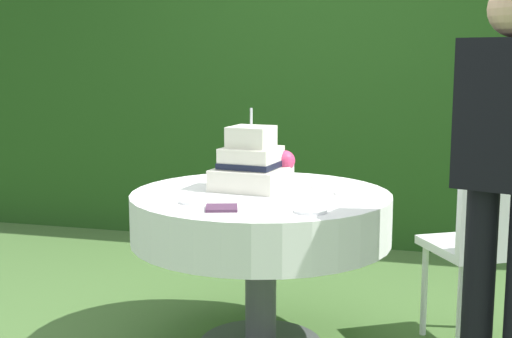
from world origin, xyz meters
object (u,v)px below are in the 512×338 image
(cake_table, at_px, (261,219))
(serving_plate_left, at_px, (327,187))
(serving_plate_far, at_px, (192,201))
(serving_plate_near, at_px, (347,193))
(napkin_stack, at_px, (222,208))
(garden_chair, at_px, (486,236))
(wedding_cake, at_px, (253,164))
(standing_person, at_px, (507,168))
(serving_plate_right, at_px, (311,211))

(cake_table, bearing_deg, serving_plate_left, 35.61)
(cake_table, relative_size, serving_plate_far, 10.95)
(serving_plate_near, height_order, serving_plate_left, same)
(cake_table, height_order, napkin_stack, napkin_stack)
(garden_chair, bearing_deg, serving_plate_left, -178.18)
(wedding_cake, relative_size, standing_person, 0.23)
(serving_plate_right, relative_size, garden_chair, 0.15)
(serving_plate_near, distance_m, napkin_stack, 0.63)
(serving_plate_far, xyz_separation_m, napkin_stack, (0.16, -0.09, -0.00))
(napkin_stack, distance_m, standing_person, 1.10)
(cake_table, xyz_separation_m, napkin_stack, (-0.06, -0.37, 0.13))
(cake_table, distance_m, standing_person, 1.10)
(serving_plate_far, relative_size, napkin_stack, 0.84)
(garden_chair, bearing_deg, serving_plate_near, -166.43)
(cake_table, xyz_separation_m, serving_plate_left, (0.27, 0.19, 0.13))
(wedding_cake, bearing_deg, cake_table, -56.07)
(serving_plate_left, xyz_separation_m, serving_plate_right, (0.02, -0.52, 0.00))
(serving_plate_right, relative_size, standing_person, 0.08)
(serving_plate_left, bearing_deg, wedding_cake, -163.56)
(cake_table, xyz_separation_m, garden_chair, (0.98, 0.21, -0.07))
(serving_plate_left, bearing_deg, serving_plate_near, -47.53)
(serving_plate_far, relative_size, serving_plate_left, 0.79)
(serving_plate_far, bearing_deg, napkin_stack, -28.69)
(serving_plate_near, height_order, garden_chair, garden_chair)
(serving_plate_near, relative_size, serving_plate_far, 1.07)
(wedding_cake, distance_m, standing_person, 1.15)
(cake_table, bearing_deg, napkin_stack, -99.73)
(serving_plate_near, distance_m, serving_plate_far, 0.70)
(serving_plate_far, distance_m, serving_plate_left, 0.68)
(wedding_cake, bearing_deg, serving_plate_right, -50.36)
(napkin_stack, relative_size, standing_person, 0.08)
(cake_table, distance_m, serving_plate_right, 0.46)
(serving_plate_right, xyz_separation_m, napkin_stack, (-0.35, -0.04, -0.00))
(cake_table, height_order, standing_person, standing_person)
(wedding_cake, height_order, serving_plate_far, wedding_cake)
(wedding_cake, distance_m, serving_plate_near, 0.46)
(wedding_cake, bearing_deg, napkin_stack, -90.13)
(serving_plate_right, height_order, napkin_stack, same)
(cake_table, bearing_deg, garden_chair, 12.28)
(cake_table, distance_m, serving_plate_near, 0.41)
(serving_plate_near, height_order, standing_person, standing_person)
(wedding_cake, height_order, garden_chair, wedding_cake)
(cake_table, distance_m, serving_plate_far, 0.38)
(napkin_stack, bearing_deg, serving_plate_right, 6.60)
(serving_plate_left, relative_size, garden_chair, 0.15)
(cake_table, height_order, serving_plate_far, serving_plate_far)
(serving_plate_near, relative_size, napkin_stack, 0.90)
(standing_person, bearing_deg, serving_plate_near, 150.14)
(cake_table, xyz_separation_m, serving_plate_near, (0.38, 0.07, 0.13))
(cake_table, height_order, garden_chair, garden_chair)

